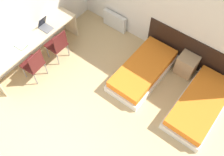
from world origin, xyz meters
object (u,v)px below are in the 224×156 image
at_px(chair_near_notebook, 34,64).
at_px(laptop, 45,26).
at_px(bed_near_door, 200,105).
at_px(bed_near_window, 143,71).
at_px(chair_near_laptop, 58,44).
at_px(nightstand, 186,65).

height_order(chair_near_notebook, laptop, laptop).
bearing_deg(bed_near_door, bed_near_window, 180.00).
relative_size(bed_near_door, chair_near_laptop, 2.06).
bearing_deg(chair_near_laptop, nightstand, 30.33).
bearing_deg(bed_near_door, laptop, -168.70).
bearing_deg(bed_near_window, chair_near_notebook, -141.02).
distance_m(bed_near_door, chair_near_notebook, 3.87).
distance_m(bed_near_window, nightstand, 1.06).
xyz_separation_m(nightstand, chair_near_notebook, (-2.75, -2.35, 0.25)).
height_order(chair_near_laptop, chair_near_notebook, same).
relative_size(bed_near_window, chair_near_notebook, 2.06).
xyz_separation_m(bed_near_door, laptop, (-3.92, -0.78, 0.65)).
height_order(bed_near_window, chair_near_notebook, chair_near_notebook).
xyz_separation_m(nightstand, laptop, (-3.16, -1.52, 0.56)).
relative_size(nightstand, laptop, 1.66).
bearing_deg(chair_near_notebook, chair_near_laptop, 85.20).
bearing_deg(nightstand, bed_near_door, -44.34).
height_order(bed_near_door, chair_near_laptop, chair_near_laptop).
height_order(bed_near_door, nightstand, nightstand).
relative_size(chair_near_laptop, chair_near_notebook, 1.00).
xyz_separation_m(bed_near_door, nightstand, (-0.76, 0.74, 0.08)).
distance_m(chair_near_notebook, laptop, 0.98).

